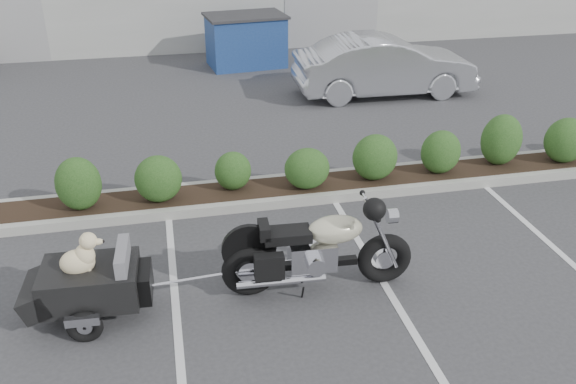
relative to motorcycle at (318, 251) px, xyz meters
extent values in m
plane|color=#38383A|center=(-0.32, 0.49, -0.57)|extent=(90.00, 90.00, 0.00)
cube|color=#9E9E93|center=(0.68, 2.69, -0.49)|extent=(12.00, 1.00, 0.15)
torus|color=black|center=(-0.87, 0.07, -0.22)|extent=(0.72, 0.22, 0.71)
torus|color=black|center=(0.88, -0.02, -0.22)|extent=(0.72, 0.22, 0.71)
cylinder|color=silver|center=(-0.87, 0.07, -0.22)|extent=(0.30, 0.14, 0.30)
cylinder|color=silver|center=(0.88, -0.02, -0.22)|extent=(0.26, 0.12, 0.26)
cylinder|color=silver|center=(0.80, -0.12, 0.18)|extent=(0.46, 0.08, 0.94)
cylinder|color=silver|center=(0.82, 0.09, 0.18)|extent=(0.46, 0.08, 0.94)
cylinder|color=silver|center=(0.64, -0.01, 0.58)|extent=(0.08, 0.75, 0.04)
cylinder|color=silver|center=(0.94, -0.03, 0.41)|extent=(0.14, 0.20, 0.19)
sphere|color=black|center=(0.58, -0.33, 0.71)|extent=(0.29, 0.29, 0.28)
cube|color=silver|center=(-0.07, 0.03, -0.06)|extent=(0.60, 0.39, 0.36)
cube|color=black|center=(0.03, 0.02, -0.19)|extent=(0.96, 0.16, 0.09)
ellipsoid|color=beige|center=(0.22, 0.01, 0.28)|extent=(0.72, 0.43, 0.35)
cube|color=black|center=(-0.39, 0.05, 0.26)|extent=(0.60, 0.35, 0.13)
cube|color=black|center=(-0.68, 0.06, 0.36)|extent=(0.14, 0.33, 0.17)
cylinder|color=silver|center=(-0.51, -0.14, -0.29)|extent=(1.12, 0.15, 0.10)
cylinder|color=silver|center=(-0.49, 0.24, -0.29)|extent=(1.12, 0.15, 0.10)
cube|color=black|center=(-0.67, -0.24, 0.02)|extent=(0.37, 0.17, 0.32)
cube|color=black|center=(-2.77, 0.03, -0.09)|extent=(1.16, 0.82, 0.45)
cube|color=slate|center=(-2.36, 0.00, 0.20)|extent=(0.16, 0.67, 0.32)
cube|color=slate|center=(-2.72, 0.02, 0.02)|extent=(0.78, 0.70, 0.04)
cube|color=black|center=(-3.35, 0.06, -0.16)|extent=(0.44, 0.79, 0.39)
cube|color=black|center=(-2.17, -0.01, -0.14)|extent=(0.24, 0.54, 0.36)
torus|color=black|center=(-2.85, -0.42, -0.38)|extent=(0.42, 0.14, 0.41)
torus|color=black|center=(-2.80, 0.47, -0.38)|extent=(0.42, 0.14, 0.41)
cube|color=silver|center=(-2.85, -0.47, -0.25)|extent=(0.39, 0.11, 0.11)
cube|color=silver|center=(-2.79, 0.53, -0.25)|extent=(0.39, 0.11, 0.11)
cylinder|color=black|center=(-2.82, 0.03, -0.38)|extent=(0.09, 0.96, 0.04)
cylinder|color=silver|center=(-1.92, -0.02, -0.22)|extent=(0.64, 0.07, 0.04)
ellipsoid|color=beige|center=(-2.87, 0.03, 0.22)|extent=(0.41, 0.29, 0.32)
ellipsoid|color=beige|center=(-2.78, 0.02, 0.30)|extent=(0.24, 0.23, 0.29)
sphere|color=beige|center=(-2.72, 0.02, 0.49)|extent=(0.21, 0.21, 0.20)
ellipsoid|color=beige|center=(-2.62, 0.01, 0.47)|extent=(0.15, 0.09, 0.07)
sphere|color=black|center=(-2.56, 0.01, 0.47)|extent=(0.04, 0.04, 0.04)
ellipsoid|color=beige|center=(-2.76, -0.04, 0.51)|extent=(0.05, 0.05, 0.11)
ellipsoid|color=beige|center=(-2.75, 0.08, 0.51)|extent=(0.05, 0.05, 0.11)
cylinder|color=beige|center=(-2.75, -0.05, 0.10)|extent=(0.05, 0.05, 0.13)
cylinder|color=beige|center=(-2.74, 0.08, 0.10)|extent=(0.05, 0.05, 0.13)
imported|color=silver|center=(3.61, 7.46, 0.15)|extent=(4.39, 1.62, 1.43)
cube|color=navy|center=(0.71, 10.80, 0.12)|extent=(2.19, 1.59, 1.37)
cube|color=#2D2D30|center=(0.71, 10.80, 0.83)|extent=(2.32, 1.72, 0.07)
camera|label=1|loc=(-1.73, -6.24, 4.15)|focal=38.00mm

